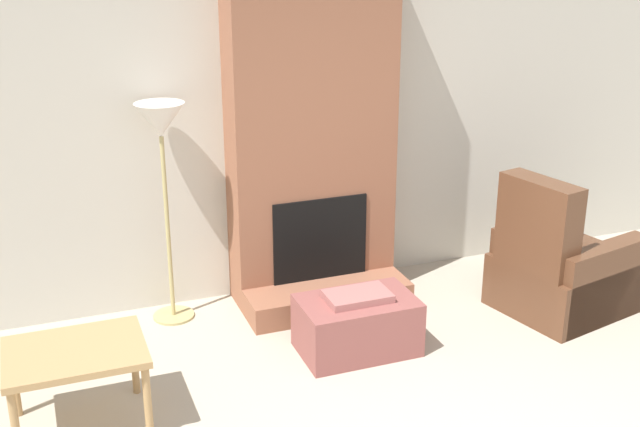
# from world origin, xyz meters

# --- Properties ---
(wall_back) EXTENTS (7.52, 0.06, 2.60)m
(wall_back) POSITION_xyz_m (0.00, 3.03, 1.30)
(wall_back) COLOR beige
(wall_back) RESTS_ON ground_plane
(fireplace) EXTENTS (1.21, 0.70, 2.60)m
(fireplace) POSITION_xyz_m (0.00, 2.81, 1.21)
(fireplace) COLOR #935B42
(fireplace) RESTS_ON ground_plane
(ottoman) EXTENTS (0.76, 0.48, 0.42)m
(ottoman) POSITION_xyz_m (-0.03, 1.88, 0.19)
(ottoman) COLOR #8C4C47
(ottoman) RESTS_ON ground_plane
(armchair) EXTENTS (1.08, 0.96, 1.04)m
(armchair) POSITION_xyz_m (1.58, 1.92, 0.30)
(armchair) COLOR brown
(armchair) RESTS_ON ground_plane
(side_table) EXTENTS (0.76, 0.58, 0.50)m
(side_table) POSITION_xyz_m (-1.82, 1.63, 0.43)
(side_table) COLOR tan
(side_table) RESTS_ON ground_plane
(floor_lamp_left) EXTENTS (0.34, 0.34, 1.57)m
(floor_lamp_left) POSITION_xyz_m (-1.08, 2.79, 1.34)
(floor_lamp_left) COLOR tan
(floor_lamp_left) RESTS_ON ground_plane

